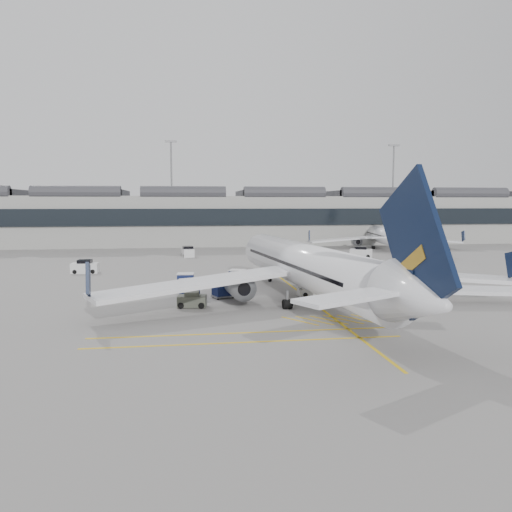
{
  "coord_description": "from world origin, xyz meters",
  "views": [
    {
      "loc": [
        -2.1,
        -45.24,
        9.36
      ],
      "look_at": [
        5.23,
        5.21,
        4.0
      ],
      "focal_mm": 35.0,
      "sensor_mm": 36.0,
      "label": 1
    }
  ],
  "objects": [
    {
      "name": "apron_markings",
      "position": [
        10.0,
        10.0,
        0.01
      ],
      "size": [
        0.25,
        60.0,
        0.01
      ],
      "primitive_type": "cube",
      "color": "gold",
      "rests_on": "ground"
    },
    {
      "name": "safety_cone_engine",
      "position": [
        15.66,
        2.51,
        0.27
      ],
      "size": [
        0.39,
        0.39,
        0.54
      ],
      "primitive_type": "cone",
      "color": "#F24C0A",
      "rests_on": "ground"
    },
    {
      "name": "airliner_main",
      "position": [
        9.5,
        -0.07,
        3.42
      ],
      "size": [
        39.83,
        43.71,
        11.63
      ],
      "rotation": [
        0.0,
        0.0,
        0.1
      ],
      "color": "white",
      "rests_on": "ground"
    },
    {
      "name": "airliner_far",
      "position": [
        39.08,
        53.98,
        2.75
      ],
      "size": [
        31.78,
        34.98,
        9.35
      ],
      "rotation": [
        0.0,
        0.0,
        -0.16
      ],
      "color": "white",
      "rests_on": "ground"
    },
    {
      "name": "service_van_mid",
      "position": [
        -1.41,
        43.41,
        0.84
      ],
      "size": [
        2.28,
        3.87,
        1.89
      ],
      "rotation": [
        0.0,
        0.0,
        1.69
      ],
      "color": "silver",
      "rests_on": "ground"
    },
    {
      "name": "terminal",
      "position": [
        0.0,
        71.93,
        6.14
      ],
      "size": [
        200.0,
        20.45,
        12.4
      ],
      "color": "#9E9E99",
      "rests_on": "ground"
    },
    {
      "name": "service_van_left",
      "position": [
        -15.4,
        24.28,
        0.81
      ],
      "size": [
        3.58,
        1.88,
        1.81
      ],
      "rotation": [
        0.0,
        0.0,
        -0.03
      ],
      "color": "silver",
      "rests_on": "ground"
    },
    {
      "name": "baggage_cart_d",
      "position": [
        -1.98,
        8.06,
        1.06
      ],
      "size": [
        1.98,
        1.68,
        1.98
      ],
      "rotation": [
        0.0,
        0.0,
        -0.07
      ],
      "color": "gray",
      "rests_on": "ground"
    },
    {
      "name": "pushback_tug",
      "position": [
        -1.44,
        -0.32,
        0.63
      ],
      "size": [
        2.73,
        1.89,
        1.43
      ],
      "rotation": [
        0.0,
        0.0,
        -0.13
      ],
      "color": "#4B4E42",
      "rests_on": "ground"
    },
    {
      "name": "ramp_agent_a",
      "position": [
        4.66,
        9.74,
        0.86
      ],
      "size": [
        0.75,
        0.72,
        1.72
      ],
      "primitive_type": "imported",
      "rotation": [
        0.0,
        0.0,
        0.69
      ],
      "color": "orange",
      "rests_on": "ground"
    },
    {
      "name": "ramp_agent_b",
      "position": [
        1.73,
        6.17,
        1.0
      ],
      "size": [
        1.23,
        1.19,
        2.0
      ],
      "primitive_type": "imported",
      "rotation": [
        0.0,
        0.0,
        3.79
      ],
      "color": "orange",
      "rests_on": "ground"
    },
    {
      "name": "baggage_cart_a",
      "position": [
        3.85,
        10.08,
        1.06
      ],
      "size": [
        2.31,
        2.13,
        1.97
      ],
      "rotation": [
        0.0,
        0.0,
        -0.39
      ],
      "color": "gray",
      "rests_on": "ground"
    },
    {
      "name": "ground",
      "position": [
        0.0,
        0.0,
        0.0
      ],
      "size": [
        220.0,
        220.0,
        0.0
      ],
      "primitive_type": "plane",
      "color": "gray",
      "rests_on": "ground"
    },
    {
      "name": "belt_loader",
      "position": [
        11.31,
        3.69,
        0.59
      ],
      "size": [
        4.94,
        1.71,
        2.03
      ],
      "rotation": [
        0.0,
        0.0,
        0.0
      ],
      "color": "silver",
      "rests_on": "ground"
    },
    {
      "name": "baggage_cart_c",
      "position": [
        -1.61,
        4.43,
        1.0
      ],
      "size": [
        2.22,
        2.07,
        1.87
      ],
      "rotation": [
        0.0,
        0.0,
        0.42
      ],
      "color": "gray",
      "rests_on": "ground"
    },
    {
      "name": "service_van_right",
      "position": [
        28.52,
        37.77,
        0.87
      ],
      "size": [
        4.22,
        3.26,
        1.94
      ],
      "rotation": [
        0.0,
        0.0,
        -0.42
      ],
      "color": "silver",
      "rests_on": "ground"
    },
    {
      "name": "light_masts",
      "position": [
        -1.67,
        86.0,
        14.49
      ],
      "size": [
        113.0,
        0.6,
        25.45
      ],
      "color": "slate",
      "rests_on": "ground"
    },
    {
      "name": "baggage_cart_b",
      "position": [
        1.66,
        3.72,
        1.1
      ],
      "size": [
        2.37,
        2.16,
        2.06
      ],
      "rotation": [
        0.0,
        0.0,
        0.34
      ],
      "color": "gray",
      "rests_on": "ground"
    },
    {
      "name": "safety_cone_nose",
      "position": [
        13.49,
        23.37,
        0.22
      ],
      "size": [
        0.32,
        0.32,
        0.45
      ],
      "primitive_type": "cone",
      "color": "#F24C0A",
      "rests_on": "ground"
    }
  ]
}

